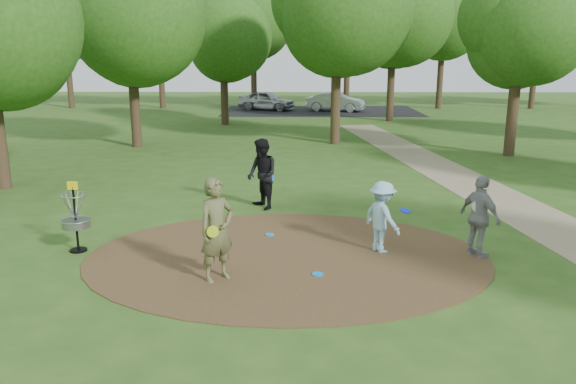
{
  "coord_description": "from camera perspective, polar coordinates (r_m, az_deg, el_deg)",
  "views": [
    {
      "loc": [
        0.17,
        -11.04,
        4.16
      ],
      "look_at": [
        0.0,
        1.2,
        1.1
      ],
      "focal_mm": 35.0,
      "sensor_mm": 36.0,
      "label": 1
    }
  ],
  "objects": [
    {
      "name": "footpath",
      "position": [
        15.08,
        25.62,
        -3.38
      ],
      "size": [
        7.55,
        39.89,
        0.01
      ],
      "primitive_type": "cube",
      "rotation": [
        0.0,
        0.0,
        0.14
      ],
      "color": "#8C7A5B",
      "rests_on": "ground"
    },
    {
      "name": "disc_ground_cyan",
      "position": [
        13.11,
        -1.88,
        -4.34
      ],
      "size": [
        0.22,
        0.22,
        0.02
      ],
      "primitive_type": "cylinder",
      "color": "#198DCC",
      "rests_on": "dirt_clearing"
    },
    {
      "name": "player_observer_with_disc",
      "position": [
        10.41,
        -7.26,
        -3.86
      ],
      "size": [
        0.85,
        0.83,
        1.96
      ],
      "color": "brown",
      "rests_on": "ground"
    },
    {
      "name": "disc_ground_red",
      "position": [
        13.75,
        -7.58,
        -3.58
      ],
      "size": [
        0.22,
        0.22,
        0.02
      ],
      "primitive_type": "cylinder",
      "color": "#B51712",
      "rests_on": "dirt_clearing"
    },
    {
      "name": "dirt_clearing",
      "position": [
        11.8,
        -0.08,
        -6.56
      ],
      "size": [
        8.4,
        8.4,
        0.02
      ],
      "primitive_type": "cylinder",
      "color": "#47301C",
      "rests_on": "ground"
    },
    {
      "name": "car_left",
      "position": [
        41.79,
        -2.19,
        9.28
      ],
      "size": [
        4.47,
        3.0,
        1.41
      ],
      "primitive_type": "imported",
      "rotation": [
        0.0,
        0.0,
        1.22
      ],
      "color": "#A3A7AB",
      "rests_on": "ground"
    },
    {
      "name": "disc_ground_blue",
      "position": [
        10.87,
        3.02,
        -8.33
      ],
      "size": [
        0.22,
        0.22,
        0.02
      ],
      "primitive_type": "cylinder",
      "color": "#0D82E3",
      "rests_on": "dirt_clearing"
    },
    {
      "name": "disc_golf_basket",
      "position": [
        12.7,
        -20.83,
        -1.9
      ],
      "size": [
        0.63,
        0.63,
        1.54
      ],
      "color": "black",
      "rests_on": "ground"
    },
    {
      "name": "tree_ring",
      "position": [
        19.87,
        4.72,
        16.88
      ],
      "size": [
        37.04,
        45.88,
        9.05
      ],
      "color": "#332316",
      "rests_on": "ground"
    },
    {
      "name": "player_throwing_with_disc",
      "position": [
        12.03,
        9.53,
        -2.53
      ],
      "size": [
        1.16,
        1.15,
        1.54
      ],
      "color": "#9ACDE6",
      "rests_on": "ground"
    },
    {
      "name": "ground",
      "position": [
        11.8,
        -0.08,
        -6.61
      ],
      "size": [
        100.0,
        100.0,
        0.0
      ],
      "primitive_type": "plane",
      "color": "#2D5119",
      "rests_on": "ground"
    },
    {
      "name": "player_waiting_with_disc",
      "position": [
        12.2,
        18.91,
        -2.4
      ],
      "size": [
        0.86,
        1.1,
        1.74
      ],
      "color": "#949497",
      "rests_on": "ground"
    },
    {
      "name": "player_walking_with_disc",
      "position": [
        15.15,
        -2.65,
        1.82
      ],
      "size": [
        1.09,
        1.17,
        1.92
      ],
      "color": "black",
      "rests_on": "ground"
    },
    {
      "name": "parking_lot",
      "position": [
        41.29,
        3.36,
        8.23
      ],
      "size": [
        14.0,
        8.0,
        0.01
      ],
      "primitive_type": "cube",
      "color": "black",
      "rests_on": "ground"
    },
    {
      "name": "car_right",
      "position": [
        41.03,
        4.85,
        9.12
      ],
      "size": [
        4.39,
        2.5,
        1.37
      ],
      "primitive_type": "imported",
      "rotation": [
        0.0,
        0.0,
        1.3
      ],
      "color": "#ACAEB4",
      "rests_on": "ground"
    }
  ]
}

